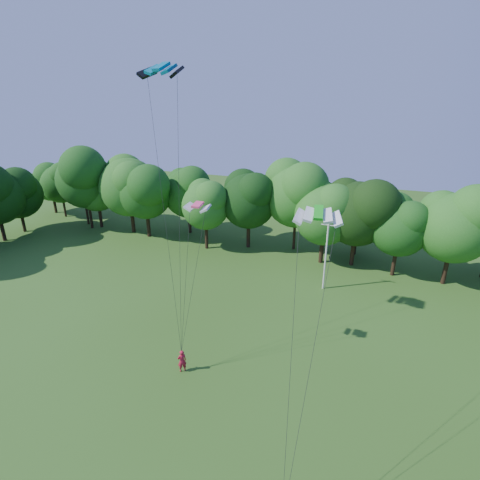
% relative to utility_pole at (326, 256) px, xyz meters
% --- Properties ---
extents(utility_pole, '(1.51, 0.19, 7.52)m').
position_rel_utility_pole_xyz_m(utility_pole, '(0.00, 0.00, 0.00)').
color(utility_pole, silver).
rests_on(utility_pole, ground).
extents(kite_flyer_left, '(0.80, 0.80, 1.86)m').
position_rel_utility_pole_xyz_m(kite_flyer_left, '(-7.85, -17.10, -2.95)').
color(kite_flyer_left, '#B4172F').
rests_on(kite_flyer_left, ground).
extents(kite_teal, '(3.31, 1.68, 0.71)m').
position_rel_utility_pole_xyz_m(kite_teal, '(-10.78, -12.45, 17.73)').
color(kite_teal, '#046B8B').
rests_on(kite_teal, ground).
extents(kite_green, '(2.44, 1.36, 0.56)m').
position_rel_utility_pole_xyz_m(kite_green, '(1.81, -18.99, 10.41)').
color(kite_green, green).
rests_on(kite_green, ground).
extents(kite_pink, '(1.83, 0.89, 0.30)m').
position_rel_utility_pole_xyz_m(kite_pink, '(-7.23, -14.67, 8.75)').
color(kite_pink, '#F04273').
rests_on(kite_pink, ground).
extents(tree_back_west, '(9.27, 9.27, 13.48)m').
position_rel_utility_pole_xyz_m(tree_back_west, '(-37.68, 6.91, 4.53)').
color(tree_back_west, black).
rests_on(tree_back_west, ground).
extents(tree_back_center, '(8.46, 8.46, 12.31)m').
position_rel_utility_pole_xyz_m(tree_back_center, '(2.27, 7.48, 3.80)').
color(tree_back_center, black).
rests_on(tree_back_center, ground).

